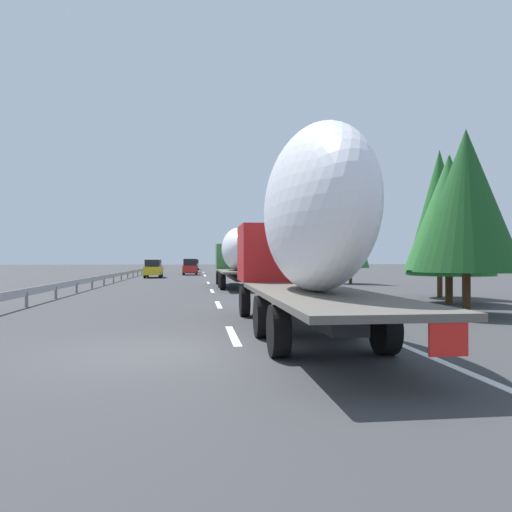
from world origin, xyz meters
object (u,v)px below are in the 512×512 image
object	(u,v)px
truck_lead	(237,254)
car_yellow_coupe	(153,269)
car_black_suv	(192,266)
road_sign	(254,256)
car_red_compact	(190,267)
car_white_van	(194,265)
truck_trailing	(305,228)

from	to	relation	value
truck_lead	car_yellow_coupe	world-z (taller)	truck_lead
truck_lead	car_yellow_coupe	bearing A→B (deg)	21.35
truck_lead	car_black_suv	xyz separation A→B (m)	(36.03, 3.50, -1.32)
road_sign	car_red_compact	bearing A→B (deg)	32.67
car_black_suv	car_red_compact	size ratio (longest dim) A/B	1.09
car_white_van	car_yellow_coupe	size ratio (longest dim) A/B	1.00
truck_lead	car_red_compact	xyz separation A→B (m)	(26.79, 3.59, -1.32)
truck_trailing	car_black_suv	world-z (taller)	truck_trailing
car_black_suv	car_yellow_coupe	size ratio (longest dim) A/B	0.96
road_sign	car_black_suv	bearing A→B (deg)	18.56
truck_trailing	car_yellow_coupe	world-z (taller)	truck_trailing
truck_trailing	car_yellow_coupe	size ratio (longest dim) A/B	2.66
car_white_van	truck_trailing	bearing A→B (deg)	-177.50
car_white_van	road_sign	world-z (taller)	road_sign
truck_lead	car_white_van	size ratio (longest dim) A/B	2.62
car_black_suv	road_sign	size ratio (longest dim) A/B	1.37
car_yellow_coupe	road_sign	world-z (taller)	road_sign
truck_lead	car_yellow_coupe	xyz separation A→B (m)	(18.64, 7.29, -1.35)
car_yellow_coupe	car_red_compact	bearing A→B (deg)	-24.42
car_black_suv	car_red_compact	xyz separation A→B (m)	(-9.24, 0.08, 0.00)
truck_lead	road_sign	world-z (taller)	truck_lead
car_black_suv	truck_trailing	bearing A→B (deg)	-176.48
car_red_compact	car_yellow_coupe	world-z (taller)	car_red_compact
truck_trailing	car_red_compact	xyz separation A→B (m)	(47.81, 3.59, -1.74)
car_black_suv	road_sign	world-z (taller)	road_sign
truck_trailing	car_white_van	xyz separation A→B (m)	(75.72, 3.30, -1.77)
car_white_van	car_yellow_coupe	distance (m)	36.28
car_yellow_coupe	road_sign	size ratio (longest dim) A/B	1.43
car_black_suv	car_red_compact	world-z (taller)	car_red_compact
truck_trailing	road_sign	world-z (taller)	truck_trailing
car_white_van	road_sign	distance (m)	38.90
car_red_compact	car_yellow_coupe	distance (m)	8.94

